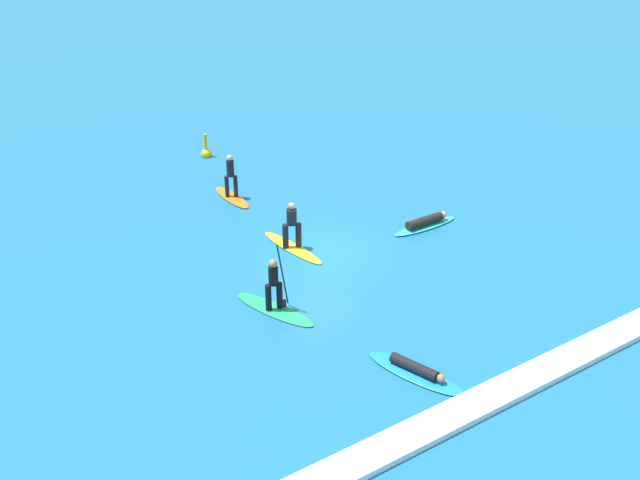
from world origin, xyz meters
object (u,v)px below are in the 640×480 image
object	(u,v)px
surfer_on_yellow_board	(292,235)
surfer_on_blue_board	(416,371)
surfer_on_teal_board	(426,223)
marker_buoy	(206,153)
surfer_on_orange_board	(231,187)
surfer_on_green_board	(274,298)

from	to	relation	value
surfer_on_yellow_board	surfer_on_blue_board	xyz separation A→B (m)	(-0.88, -7.76, -0.41)
surfer_on_teal_board	marker_buoy	distance (m)	11.48
surfer_on_blue_board	surfer_on_teal_board	world-z (taller)	surfer_on_teal_board
surfer_on_yellow_board	surfer_on_orange_board	bearing A→B (deg)	170.60
surfer_on_orange_board	marker_buoy	world-z (taller)	surfer_on_orange_board
surfer_on_green_board	marker_buoy	xyz separation A→B (m)	(3.73, 12.65, -0.27)
marker_buoy	surfer_on_green_board	bearing A→B (deg)	-106.42
surfer_on_orange_board	surfer_on_yellow_board	bearing A→B (deg)	176.77
surfer_on_yellow_board	surfer_on_blue_board	distance (m)	7.82
surfer_on_blue_board	surfer_on_green_board	size ratio (longest dim) A/B	1.00
surfer_on_yellow_board	surfer_on_green_board	world-z (taller)	surfer_on_green_board
surfer_on_teal_board	marker_buoy	size ratio (longest dim) A/B	2.36
surfer_on_orange_board	marker_buoy	bearing A→B (deg)	-14.72
surfer_on_green_board	surfer_on_blue_board	bearing A→B (deg)	-1.08
surfer_on_yellow_board	marker_buoy	distance (m)	9.68
surfer_on_orange_board	surfer_on_teal_board	world-z (taller)	surfer_on_orange_board
surfer_on_green_board	surfer_on_teal_board	bearing A→B (deg)	83.67
surfer_on_blue_board	surfer_on_teal_board	xyz separation A→B (m)	(5.84, 6.48, 0.05)
surfer_on_green_board	surfer_on_yellow_board	bearing A→B (deg)	121.27
surfer_on_yellow_board	surfer_on_green_board	xyz separation A→B (m)	(-2.47, -3.06, -0.08)
surfer_on_teal_board	marker_buoy	bearing A→B (deg)	108.77
surfer_on_blue_board	marker_buoy	size ratio (longest dim) A/B	2.51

